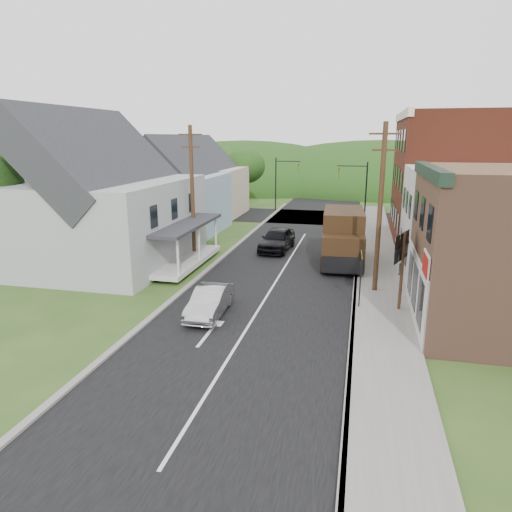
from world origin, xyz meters
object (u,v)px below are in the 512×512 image
Objects in this scene: silver_sedan at (210,302)px; warning_sign at (360,270)px; route_sign_cluster at (402,259)px; delivery_van at (343,238)px; dark_sedan at (277,239)px.

silver_sedan is 7.40m from warning_sign.
warning_sign is at bearing -155.88° from route_sign_cluster.
delivery_van is 8.23m from warning_sign.
route_sign_cluster reaches higher than delivery_van.
dark_sedan is at bearing 147.48° from delivery_van.
route_sign_cluster reaches higher than dark_sedan.
dark_sedan is 1.30× the size of route_sign_cluster.
warning_sign is (6.10, -10.93, 1.16)m from dark_sedan.
route_sign_cluster is 1.98m from warning_sign.
warning_sign is (6.88, 2.37, 1.34)m from silver_sedan.
route_sign_cluster is (7.98, -10.80, 1.78)m from dark_sedan.
dark_sedan is 5.73m from delivery_van.
warning_sign is (-1.87, -0.13, -0.62)m from route_sign_cluster.
route_sign_cluster is 1.31× the size of warning_sign.
dark_sedan is 13.54m from route_sign_cluster.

